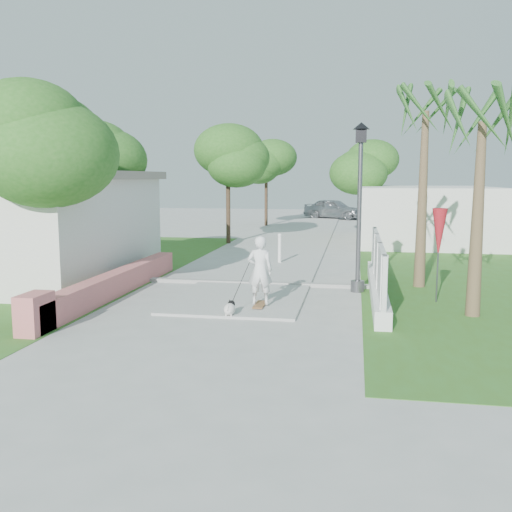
% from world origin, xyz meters
% --- Properties ---
extents(ground, '(90.00, 90.00, 0.00)m').
position_xyz_m(ground, '(0.00, 0.00, 0.00)').
color(ground, '#B7B7B2').
rests_on(ground, ground).
extents(path_strip, '(3.20, 36.00, 0.06)m').
position_xyz_m(path_strip, '(0.00, 20.00, 0.03)').
color(path_strip, '#B7B7B2').
rests_on(path_strip, ground).
extents(curb, '(6.50, 0.25, 0.10)m').
position_xyz_m(curb, '(0.00, 6.00, 0.05)').
color(curb, '#999993').
rests_on(curb, ground).
extents(grass_left, '(8.00, 20.00, 0.01)m').
position_xyz_m(grass_left, '(-7.00, 8.00, 0.01)').
color(grass_left, '#3C6A21').
rests_on(grass_left, ground).
extents(grass_right, '(8.00, 20.00, 0.01)m').
position_xyz_m(grass_right, '(7.00, 8.00, 0.01)').
color(grass_right, '#3C6A21').
rests_on(grass_right, ground).
extents(pink_wall, '(0.45, 8.20, 0.80)m').
position_xyz_m(pink_wall, '(-3.30, 3.55, 0.31)').
color(pink_wall, '#D4706C').
rests_on(pink_wall, ground).
extents(lattice_fence, '(0.35, 7.00, 1.50)m').
position_xyz_m(lattice_fence, '(3.40, 5.00, 0.54)').
color(lattice_fence, white).
rests_on(lattice_fence, ground).
extents(building_right, '(6.00, 8.00, 2.60)m').
position_xyz_m(building_right, '(6.00, 18.00, 1.30)').
color(building_right, silver).
rests_on(building_right, ground).
extents(street_lamp, '(0.44, 0.44, 4.44)m').
position_xyz_m(street_lamp, '(2.90, 5.50, 2.43)').
color(street_lamp, '#59595E').
rests_on(street_lamp, ground).
extents(bollard, '(0.14, 0.14, 1.09)m').
position_xyz_m(bollard, '(0.20, 10.00, 0.58)').
color(bollard, white).
rests_on(bollard, ground).
extents(patio_umbrella, '(0.36, 0.36, 2.30)m').
position_xyz_m(patio_umbrella, '(4.80, 4.50, 1.69)').
color(patio_umbrella, '#59595E').
rests_on(patio_umbrella, ground).
extents(tree_left_near, '(3.60, 3.60, 5.28)m').
position_xyz_m(tree_left_near, '(-4.48, 2.98, 3.82)').
color(tree_left_near, '#4C3826').
rests_on(tree_left_near, ground).
extents(tree_left_mid, '(3.20, 3.20, 4.85)m').
position_xyz_m(tree_left_mid, '(-5.48, 8.48, 3.50)').
color(tree_left_mid, '#4C3826').
rests_on(tree_left_mid, ground).
extents(tree_path_left, '(3.40, 3.40, 5.23)m').
position_xyz_m(tree_path_left, '(-2.98, 15.98, 3.82)').
color(tree_path_left, '#4C3826').
rests_on(tree_path_left, ground).
extents(tree_path_right, '(3.00, 3.00, 4.79)m').
position_xyz_m(tree_path_right, '(3.22, 19.98, 3.49)').
color(tree_path_right, '#4C3826').
rests_on(tree_path_right, ground).
extents(tree_path_far, '(3.20, 3.20, 5.17)m').
position_xyz_m(tree_path_far, '(-2.78, 25.98, 3.82)').
color(tree_path_far, '#4C3826').
rests_on(tree_path_far, ground).
extents(palm_far, '(1.80, 1.80, 5.30)m').
position_xyz_m(palm_far, '(4.60, 6.50, 4.48)').
color(palm_far, brown).
rests_on(palm_far, ground).
extents(palm_near, '(1.80, 1.80, 4.70)m').
position_xyz_m(palm_near, '(5.40, 3.20, 3.95)').
color(palm_near, brown).
rests_on(palm_near, ground).
extents(skateboarder, '(0.81, 1.26, 1.70)m').
position_xyz_m(skateboarder, '(0.52, 3.00, 0.82)').
color(skateboarder, '#94613B').
rests_on(skateboarder, ground).
extents(dog, '(0.24, 0.54, 0.37)m').
position_xyz_m(dog, '(0.15, 2.15, 0.20)').
color(dog, white).
rests_on(dog, ground).
extents(parked_car, '(4.69, 3.13, 1.48)m').
position_xyz_m(parked_car, '(1.20, 32.61, 0.74)').
color(parked_car, '#9C9EA3').
rests_on(parked_car, ground).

